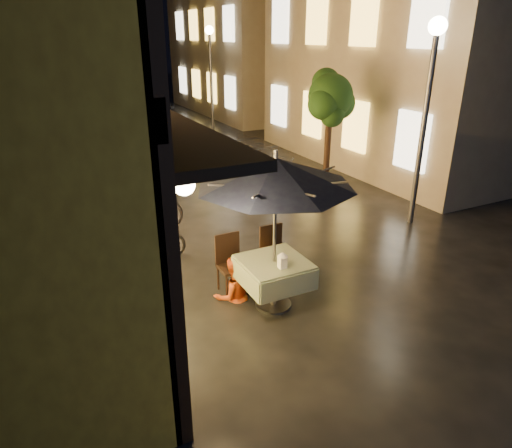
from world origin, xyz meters
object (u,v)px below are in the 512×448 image
bicycle_0 (143,238)px  cafe_table (274,272)px  person_orange (232,259)px  table_lantern (282,259)px  person_yellow (277,248)px  streetlamp_near (429,87)px  patio_umbrella (276,172)px

bicycle_0 → cafe_table: bearing=-130.2°
person_orange → cafe_table: bearing=131.5°
table_lantern → person_yellow: 0.91m
cafe_table → table_lantern: 0.41m
table_lantern → bicycle_0: bearing=116.6°
table_lantern → person_yellow: (0.36, 0.80, -0.24)m
cafe_table → bicycle_0: bearing=118.8°
streetlamp_near → person_orange: streetlamp_near is taller
person_orange → bicycle_0: person_orange is taller
cafe_table → bicycle_0: (-1.38, 2.51, -0.18)m
table_lantern → patio_umbrella: bearing=90.0°
patio_umbrella → table_lantern: 1.25m
person_yellow → patio_umbrella: bearing=66.6°
cafe_table → patio_umbrella: 1.56m
table_lantern → person_yellow: person_yellow is taller
person_orange → table_lantern: bearing=120.9°
patio_umbrella → person_orange: patio_umbrella is taller
person_yellow → person_orange: bearing=12.2°
patio_umbrella → person_yellow: size_ratio=1.81×
table_lantern → bicycle_0: table_lantern is taller
streetlamp_near → bicycle_0: bearing=171.3°
cafe_table → person_orange: (-0.45, 0.51, 0.09)m
table_lantern → person_orange: (-0.45, 0.76, -0.24)m
table_lantern → person_yellow: size_ratio=0.18×
streetlamp_near → cafe_table: 5.24m
bicycle_0 → person_yellow: bearing=-117.5°
table_lantern → person_orange: size_ratio=0.19×
bicycle_0 → streetlamp_near: bearing=-77.7°
patio_umbrella → person_yellow: (0.36, 0.55, -1.47)m
streetlamp_near → person_orange: (-4.86, -1.11, -2.24)m
cafe_table → patio_umbrella: patio_umbrella is taller
person_yellow → bicycle_0: person_yellow is taller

